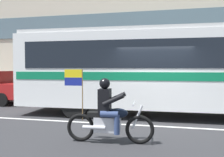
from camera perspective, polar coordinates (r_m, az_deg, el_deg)
ground_plane at (r=8.67m, az=9.53°, el=-9.67°), size 60.00×60.00×0.00m
sidewalk_curb at (r=13.68m, az=11.05°, el=-4.89°), size 28.00×3.80×0.15m
lane_center_stripe at (r=8.09m, az=9.22°, el=-10.53°), size 26.60×0.14×0.01m
transit_bus at (r=9.66m, az=16.28°, el=2.76°), size 12.55×2.87×3.22m
motorcycle_with_rider at (r=6.16m, az=-0.77°, el=-8.31°), size 2.19×0.64×1.78m
fire_hydrant at (r=13.06m, az=-4.48°, el=-3.24°), size 0.22×0.30×0.75m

